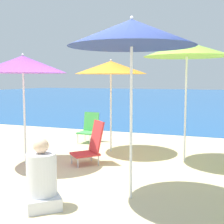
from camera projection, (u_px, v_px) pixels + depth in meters
ground_plane at (95, 187)px, 4.62m from camera, size 60.00×60.00×0.00m
sea_water at (209, 97)px, 27.58m from camera, size 60.00×40.00×0.01m
beach_umbrella_navy at (132, 33)px, 3.98m from camera, size 1.65×1.65×2.40m
beach_umbrella_orange at (111, 68)px, 6.74m from camera, size 1.57×1.57×2.03m
beach_umbrella_lime at (187, 49)px, 5.85m from camera, size 1.63×1.63×2.33m
beach_umbrella_purple at (23, 64)px, 5.71m from camera, size 1.62×1.62×2.07m
beach_chair_green at (89, 127)px, 7.92m from camera, size 0.44×0.51×0.75m
beach_chair_red at (91, 145)px, 5.87m from camera, size 0.67×0.68×0.81m
person_seated_near at (42, 180)px, 3.88m from camera, size 0.63×0.64×0.88m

